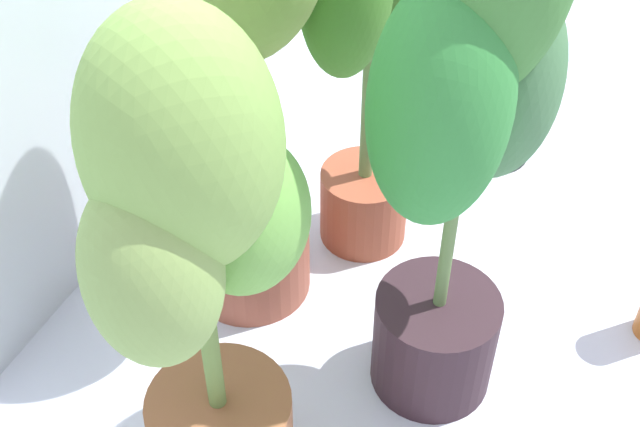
{
  "coord_description": "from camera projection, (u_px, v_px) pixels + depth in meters",
  "views": [
    {
      "loc": [
        -0.99,
        -0.08,
        1.29
      ],
      "look_at": [
        -0.02,
        0.34,
        0.31
      ],
      "focal_mm": 47.25,
      "sensor_mm": 36.0,
      "label": 1
    }
  ],
  "objects": [
    {
      "name": "floor_fan",
      "position": [
        507.0,
        55.0,
        1.88
      ],
      "size": [
        0.33,
        0.33,
        0.41
      ],
      "rotation": [
        0.0,
        0.0,
        2.24
      ],
      "color": "#222724",
      "rests_on": "ground"
    },
    {
      "name": "ground_plane",
      "position": [
        494.0,
        381.0,
        1.56
      ],
      "size": [
        8.0,
        8.0,
        0.0
      ],
      "primitive_type": "plane",
      "color": "silver",
      "rests_on": "ground"
    },
    {
      "name": "potted_plant_center",
      "position": [
        468.0,
        103.0,
        1.15
      ],
      "size": [
        0.4,
        0.3,
        1.05
      ],
      "color": "#2F1E24",
      "rests_on": "ground"
    },
    {
      "name": "potted_plant_back_center",
      "position": [
        225.0,
        36.0,
        1.33
      ],
      "size": [
        0.41,
        0.4,
        0.94
      ],
      "color": "#9A503B",
      "rests_on": "ground"
    },
    {
      "name": "potted_plant_back_left",
      "position": [
        200.0,
        270.0,
        1.08
      ],
      "size": [
        0.38,
        0.31,
        0.88
      ],
      "color": "brown",
      "rests_on": "ground"
    }
  ]
}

